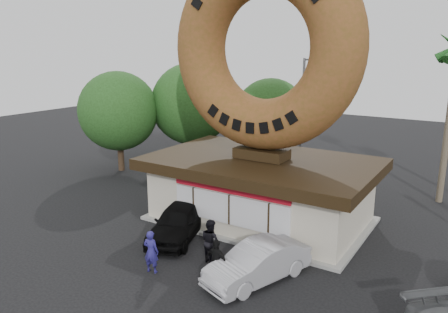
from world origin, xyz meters
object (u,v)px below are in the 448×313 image
Objects in this scene: person_left at (151,252)px; person_right at (217,261)px; street_lamp at (304,109)px; giant_donut at (264,48)px; person_center at (211,241)px; car_black at (178,222)px; donut_shop at (261,187)px; car_silver at (257,263)px.

person_left reaches higher than person_right.
street_lamp is 17.14m from person_right.
person_center is at bearing -85.62° from giant_donut.
donut_shop is at bearing 43.13° from car_black.
street_lamp reaches higher than car_silver.
person_right is at bearing -175.93° from person_left.
street_lamp is at bearing -73.76° from person_right.
person_right reaches higher than car_silver.
giant_donut is (0.00, 0.02, 6.89)m from donut_shop.
donut_shop is 2.41× the size of car_black.
car_silver is at bearing -63.33° from donut_shop.
car_silver is (2.34, -0.28, -0.20)m from person_center.
person_right is at bearing -78.45° from street_lamp.
person_left is 0.94× the size of person_center.
person_left is at bearing -88.12° from car_black.
giant_donut is 5.53× the size of person_left.
street_lamp is at bearing -57.78° from person_center.
person_right is 0.38× the size of car_silver.
street_lamp is at bearing 100.51° from giant_donut.
donut_shop is 6.19m from car_silver.
giant_donut reaches higher than donut_shop.
giant_donut is 1.21× the size of street_lamp.
donut_shop is 1.15× the size of giant_donut.
car_black is (-1.11, 3.13, -0.09)m from person_left.
person_left reaches higher than car_silver.
person_left is 0.39× the size of car_silver.
person_right is at bearing -76.85° from giant_donut.
giant_donut is 10.21m from person_right.
person_left is 2.48m from person_center.
donut_shop is 5.25m from person_center.
person_center is 0.42× the size of car_silver.
car_black is at bearing -176.78° from car_silver.
giant_donut is at bearing -72.16° from person_right.
giant_donut is at bearing 90.00° from donut_shop.
street_lamp is 17.54m from person_left.
giant_donut is at bearing -61.84° from person_center.
street_lamp is at bearing 126.03° from car_silver.
person_right is at bearing -50.39° from car_black.
person_left is at bearing 76.01° from person_center.
car_silver is at bearing -138.05° from person_right.
car_black is (-2.23, -4.02, -7.87)m from giant_donut.
person_left is 4.21m from car_silver.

